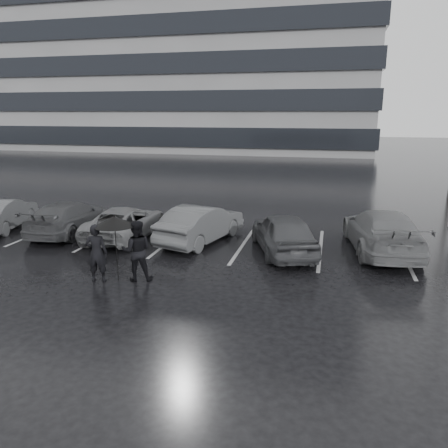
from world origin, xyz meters
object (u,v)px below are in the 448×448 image
object	(u,v)px
car_west_a	(201,223)
car_west_b	(125,222)
pedestrian_left	(97,253)
pedestrian_right	(137,251)
car_west_c	(69,217)
car_east	(382,231)
car_main	(283,233)
car_west_d	(3,214)

from	to	relation	value
car_west_a	car_west_b	world-z (taller)	car_west_a
pedestrian_left	pedestrian_right	xyz separation A→B (m)	(1.07, 0.37, 0.04)
pedestrian_left	pedestrian_right	world-z (taller)	pedestrian_right
pedestrian_left	pedestrian_right	bearing A→B (deg)	-171.38
car_west_c	car_east	xyz separation A→B (m)	(12.00, 0.44, 0.09)
car_east	pedestrian_left	size ratio (longest dim) A/B	2.99
car_east	pedestrian_left	xyz separation A→B (m)	(-8.23, -4.92, 0.11)
car_west_c	car_east	distance (m)	12.01
car_main	pedestrian_right	bearing A→B (deg)	23.19
car_main	car_west_a	size ratio (longest dim) A/B	0.98
car_west_a	pedestrian_left	size ratio (longest dim) A/B	2.49
car_west_c	pedestrian_left	size ratio (longest dim) A/B	2.62
car_west_b	car_west_c	bearing A→B (deg)	-4.64
car_west_c	pedestrian_right	size ratio (longest dim) A/B	2.51
car_west_b	car_west_c	world-z (taller)	car_west_c
car_main	pedestrian_left	xyz separation A→B (m)	(-4.90, -3.95, 0.15)
car_west_c	car_west_d	bearing A→B (deg)	-0.16
car_west_b	pedestrian_left	xyz separation A→B (m)	(1.27, -4.37, 0.24)
car_main	car_west_d	xyz separation A→B (m)	(-11.73, 0.42, -0.06)
car_west_a	car_east	world-z (taller)	car_east
car_west_d	pedestrian_right	bearing A→B (deg)	139.08
car_west_c	pedestrian_left	distance (m)	5.86
pedestrian_left	pedestrian_right	distance (m)	1.13
car_main	car_west_b	xyz separation A→B (m)	(-6.18, 0.42, -0.10)
car_west_a	pedestrian_right	bearing A→B (deg)	95.87
car_west_a	pedestrian_right	size ratio (longest dim) A/B	2.38
car_west_d	car_east	xyz separation A→B (m)	(15.05, 0.55, 0.10)
car_west_b	pedestrian_right	distance (m)	4.65
car_west_a	car_main	bearing A→B (deg)	-175.72
car_west_a	pedestrian_right	xyz separation A→B (m)	(-0.68, -4.19, 0.19)
car_main	car_west_b	size ratio (longest dim) A/B	0.94
car_west_d	car_east	size ratio (longest dim) A/B	0.77
car_west_a	car_east	distance (m)	6.49
car_west_b	pedestrian_right	size ratio (longest dim) A/B	2.47
car_main	car_west_b	world-z (taller)	car_main
car_east	car_west_c	bearing A→B (deg)	-5.16
car_west_d	car_east	distance (m)	15.06
car_west_b	car_east	size ratio (longest dim) A/B	0.86
car_main	car_west_d	distance (m)	11.74
car_west_c	pedestrian_left	xyz separation A→B (m)	(3.78, -4.48, 0.20)
pedestrian_left	car_west_d	bearing A→B (deg)	-43.06
car_main	car_west_d	bearing A→B (deg)	-21.95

